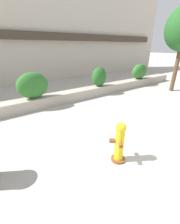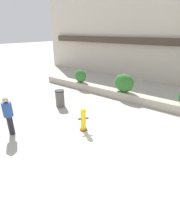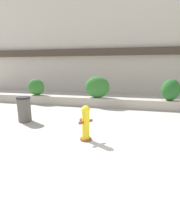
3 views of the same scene
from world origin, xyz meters
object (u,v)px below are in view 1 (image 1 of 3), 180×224
Objects in this scene: hedge_bush_2 at (99,77)px; hedge_bush_3 at (140,71)px; hedge_bush_1 at (33,86)px; fire_hydrant at (119,142)px.

hedge_bush_3 is at bearing 0.00° from hedge_bush_2.
hedge_bush_3 is (7.51, 0.00, -0.06)m from hedge_bush_1.
hedge_bush_2 is at bearing 180.00° from hedge_bush_3.
hedge_bush_1 is 7.51m from hedge_bush_3.
hedge_bush_2 is 5.75m from fire_hydrant.
hedge_bush_2 reaches higher than hedge_bush_3.
fire_hydrant is at bearing -145.54° from hedge_bush_3.
fire_hydrant is at bearing -124.04° from hedge_bush_2.
hedge_bush_1 reaches higher than hedge_bush_3.
hedge_bush_3 is at bearing 34.46° from fire_hydrant.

